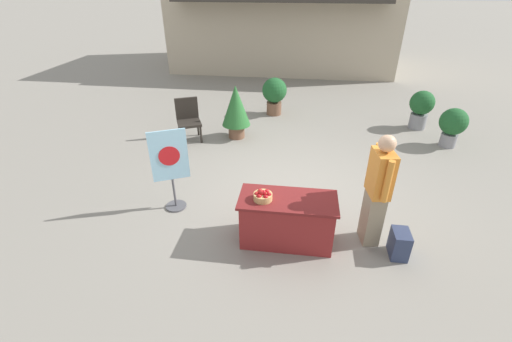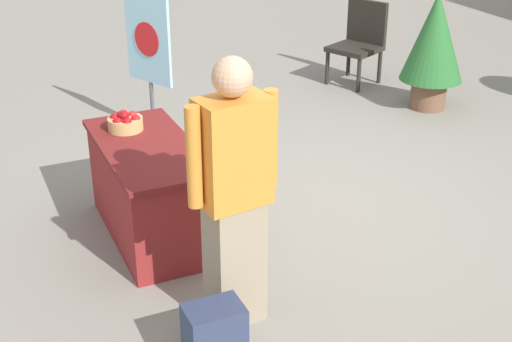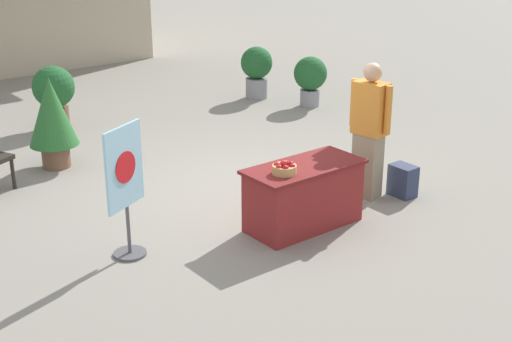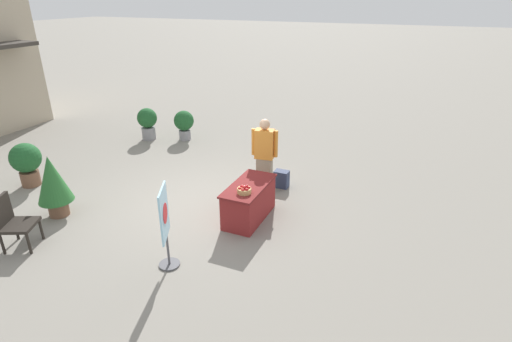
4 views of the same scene
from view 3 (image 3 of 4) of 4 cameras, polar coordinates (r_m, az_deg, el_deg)
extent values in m
plane|color=gray|center=(9.54, -1.03, -1.55)|extent=(120.00, 120.00, 0.00)
cube|color=maroon|center=(8.40, 3.82, -2.11)|extent=(1.35, 0.63, 0.73)
cube|color=maroon|center=(8.26, 3.89, 0.35)|extent=(1.44, 0.67, 0.04)
cylinder|color=tan|center=(7.96, 2.28, 0.13)|extent=(0.27, 0.27, 0.10)
sphere|color=#A30F14|center=(7.99, 2.79, 0.52)|extent=(0.08, 0.08, 0.08)
sphere|color=red|center=(8.03, 2.22, 0.61)|extent=(0.08, 0.08, 0.08)
sphere|color=red|center=(7.97, 1.69, 0.46)|extent=(0.08, 0.08, 0.08)
sphere|color=red|center=(7.88, 1.86, 0.24)|extent=(0.08, 0.08, 0.08)
sphere|color=#A30F14|center=(7.86, 2.37, 0.18)|extent=(0.08, 0.08, 0.08)
sphere|color=#A30F14|center=(7.92, 2.89, 0.33)|extent=(0.08, 0.08, 0.08)
sphere|color=#A30F14|center=(7.93, 2.37, 0.61)|extent=(0.08, 0.08, 0.08)
sphere|color=red|center=(7.92, 2.27, 0.58)|extent=(0.08, 0.08, 0.08)
sphere|color=red|center=(7.92, 2.21, 0.57)|extent=(0.08, 0.08, 0.08)
cube|color=gray|center=(9.32, 8.89, 0.46)|extent=(0.29, 0.37, 0.85)
cube|color=orange|center=(9.09, 9.15, 4.98)|extent=(0.32, 0.45, 0.67)
sphere|color=tan|center=(8.98, 9.32, 7.80)|extent=(0.24, 0.24, 0.24)
cylinder|color=orange|center=(8.94, 10.53, 4.81)|extent=(0.09, 0.09, 0.62)
cylinder|color=orange|center=(9.23, 7.84, 5.46)|extent=(0.09, 0.09, 0.62)
cube|color=#2D3856|center=(9.49, 11.66, -0.76)|extent=(0.24, 0.34, 0.42)
cylinder|color=#4C4C51|center=(7.97, -10.03, -6.51)|extent=(0.36, 0.36, 0.03)
cylinder|color=#4C4C51|center=(7.84, -10.17, -4.62)|extent=(0.04, 0.04, 0.55)
cube|color=#99D1EA|center=(7.56, -10.51, 0.32)|extent=(0.56, 0.29, 0.89)
cylinder|color=red|center=(7.55, -10.38, 0.29)|extent=(0.31, 0.16, 0.34)
cylinder|color=#28231E|center=(10.07, -18.86, -0.20)|extent=(0.05, 0.05, 0.42)
cylinder|color=gray|center=(13.53, 4.32, 5.86)|extent=(0.36, 0.36, 0.31)
sphere|color=#1E5628|center=(13.42, 4.38, 7.80)|extent=(0.62, 0.62, 0.62)
cylinder|color=brown|center=(12.59, -15.66, 4.13)|extent=(0.43, 0.43, 0.36)
sphere|color=#1E5628|center=(12.46, -15.90, 6.49)|extent=(0.71, 0.71, 0.71)
cylinder|color=gray|center=(14.05, 0.05, 6.65)|extent=(0.42, 0.42, 0.39)
sphere|color=#1E5628|center=(13.93, 0.05, 8.67)|extent=(0.62, 0.62, 0.62)
cylinder|color=brown|center=(10.73, -15.70, 1.20)|extent=(0.40, 0.40, 0.34)
cone|color=#28662D|center=(10.54, -16.05, 4.62)|extent=(0.70, 0.70, 0.99)
camera|label=1|loc=(5.54, 36.77, 16.52)|focal=24.00mm
camera|label=2|loc=(10.98, 28.72, 14.48)|focal=50.00mm
camera|label=4|loc=(3.11, -70.06, 20.43)|focal=28.00mm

